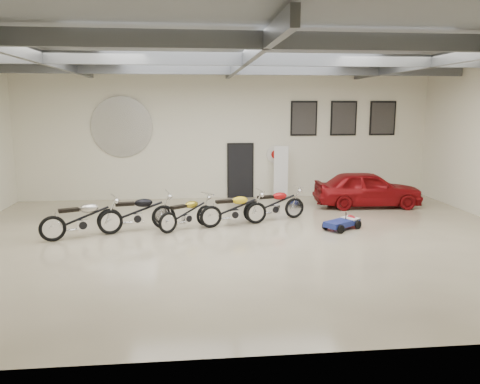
{
  "coord_description": "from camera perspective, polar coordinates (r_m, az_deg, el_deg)",
  "views": [
    {
      "loc": [
        -1.37,
        -12.19,
        3.59
      ],
      "look_at": [
        0.0,
        1.2,
        1.1
      ],
      "focal_mm": 35.0,
      "sensor_mm": 36.0,
      "label": 1
    }
  ],
  "objects": [
    {
      "name": "oil_sign",
      "position": [
        18.53,
        4.37,
        4.59
      ],
      "size": [
        0.72,
        0.1,
        0.72
      ],
      "primitive_type": null,
      "color": "white",
      "rests_on": "back_wall"
    },
    {
      "name": "ceiling",
      "position": [
        12.35,
        0.59,
        17.04
      ],
      "size": [
        16.0,
        12.0,
        0.01
      ],
      "primitive_type": "cube",
      "color": "slate",
      "rests_on": "back_wall"
    },
    {
      "name": "motorcycle_gold",
      "position": [
        13.82,
        -6.49,
        -2.51
      ],
      "size": [
        1.89,
        1.64,
        1.0
      ],
      "primitive_type": null,
      "rotation": [
        0.0,
        0.0,
        0.65
      ],
      "color": "silver",
      "rests_on": "floor"
    },
    {
      "name": "ceiling_beams",
      "position": [
        12.32,
        0.59,
        15.88
      ],
      "size": [
        15.8,
        11.8,
        0.32
      ],
      "primitive_type": null,
      "color": "#525559",
      "rests_on": "ceiling"
    },
    {
      "name": "poster_right",
      "position": [
        19.67,
        16.99,
        8.6
      ],
      "size": [
        1.05,
        0.08,
        1.35
      ],
      "primitive_type": null,
      "color": "black",
      "rests_on": "back_wall"
    },
    {
      "name": "motorcycle_black",
      "position": [
        13.86,
        -12.46,
        -2.35
      ],
      "size": [
        2.29,
        1.13,
        1.14
      ],
      "primitive_type": null,
      "rotation": [
        0.0,
        0.0,
        0.21
      ],
      "color": "silver",
      "rests_on": "floor"
    },
    {
      "name": "back_wall",
      "position": [
        18.27,
        -1.54,
        7.06
      ],
      "size": [
        16.0,
        0.02,
        5.0
      ],
      "primitive_type": "cube",
      "color": "#EEE8CC",
      "rests_on": "floor"
    },
    {
      "name": "floor",
      "position": [
        12.78,
        0.55,
        -5.83
      ],
      "size": [
        16.0,
        12.0,
        0.01
      ],
      "primitive_type": "cube",
      "color": "#C3B495",
      "rests_on": "ground"
    },
    {
      "name": "banner_stand",
      "position": [
        18.2,
        5.01,
        2.26
      ],
      "size": [
        0.57,
        0.3,
        2.0
      ],
      "primitive_type": null,
      "rotation": [
        0.0,
        0.0,
        -0.16
      ],
      "color": "white",
      "rests_on": "floor"
    },
    {
      "name": "motorcycle_silver",
      "position": [
        13.53,
        -18.72,
        -2.99
      ],
      "size": [
        2.28,
        1.45,
        1.14
      ],
      "primitive_type": null,
      "rotation": [
        0.0,
        0.0,
        0.39
      ],
      "color": "silver",
      "rests_on": "floor"
    },
    {
      "name": "logo_plaque",
      "position": [
        18.35,
        -14.21,
        7.7
      ],
      "size": [
        2.3,
        0.06,
        1.16
      ],
      "primitive_type": null,
      "color": "silver",
      "rests_on": "back_wall"
    },
    {
      "name": "motorcycle_yellow",
      "position": [
        14.11,
        -0.74,
        -2.0
      ],
      "size": [
        2.17,
        1.14,
        1.08
      ],
      "primitive_type": null,
      "rotation": [
        0.0,
        0.0,
        0.25
      ],
      "color": "silver",
      "rests_on": "floor"
    },
    {
      "name": "motorcycle_red",
      "position": [
        14.86,
        4.2,
        -1.41
      ],
      "size": [
        2.15,
        1.15,
        1.07
      ],
      "primitive_type": null,
      "rotation": [
        0.0,
        0.0,
        0.26
      ],
      "color": "silver",
      "rests_on": "floor"
    },
    {
      "name": "go_kart",
      "position": [
        14.18,
        12.63,
        -3.37
      ],
      "size": [
        1.53,
        1.32,
        0.51
      ],
      "primitive_type": null,
      "rotation": [
        0.0,
        0.0,
        0.59
      ],
      "color": "navy",
      "rests_on": "floor"
    },
    {
      "name": "door",
      "position": [
        18.41,
        0.05,
        2.55
      ],
      "size": [
        0.92,
        0.08,
        2.1
      ],
      "primitive_type": "cube",
      "color": "black",
      "rests_on": "back_wall"
    },
    {
      "name": "vintage_car",
      "position": [
        17.44,
        15.27,
        0.39
      ],
      "size": [
        1.72,
        3.87,
        1.29
      ],
      "primitive_type": "imported",
      "rotation": [
        0.0,
        0.0,
        1.52
      ],
      "color": "maroon",
      "rests_on": "floor"
    },
    {
      "name": "poster_left",
      "position": [
        18.67,
        7.79,
        8.88
      ],
      "size": [
        1.05,
        0.08,
        1.35
      ],
      "primitive_type": null,
      "color": "black",
      "rests_on": "back_wall"
    },
    {
      "name": "poster_mid",
      "position": [
        19.11,
        12.51,
        8.77
      ],
      "size": [
        1.05,
        0.08,
        1.35
      ],
      "primitive_type": null,
      "color": "black",
      "rests_on": "back_wall"
    }
  ]
}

